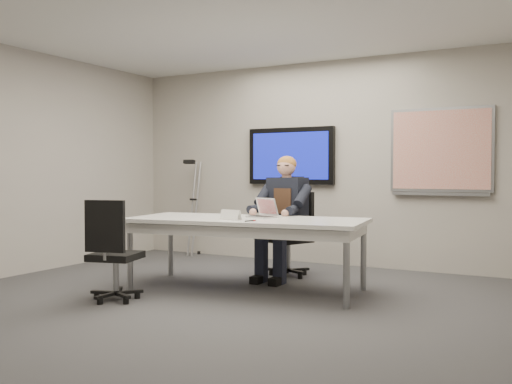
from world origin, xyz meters
The scene contains 13 objects.
floor centered at (0.00, 0.00, 0.00)m, with size 6.00×6.00×0.02m, color #363639.
ceiling centered at (0.00, 0.00, 2.80)m, with size 6.00×6.00×0.02m, color silver.
wall_back centered at (0.00, 3.00, 1.40)m, with size 6.00×0.02×2.80m, color #ACA79B.
conference_table centered at (-0.08, 0.92, 0.69)m, with size 2.64×1.37×0.78m.
tv_display centered at (-0.50, 2.95, 1.50)m, with size 1.30×0.09×0.80m.
whiteboard centered at (1.55, 2.97, 1.53)m, with size 1.25×0.08×1.10m.
office_chair_far centered at (-0.02, 1.93, 0.32)m, with size 0.65×0.65×1.03m.
office_chair_near centered at (-0.97, -0.16, 0.31)m, with size 0.59×0.59×1.00m.
seated_person centered at (-0.04, 1.67, 0.59)m, with size 0.48×0.82×1.47m.
crutch centered at (-2.06, 2.80, 0.75)m, with size 0.20×0.34×1.49m, color #A7A9AF, non-canonical shape.
laptop centered at (0.02, 1.12, 0.83)m, with size 0.35×0.36×0.21m.
name_tent centered at (-0.14, 0.69, 0.83)m, with size 0.26×0.07×0.10m, color white, non-canonical shape.
pen centered at (0.14, 0.60, 0.78)m, with size 0.01×0.01×0.15m, color black.
Camera 1 is at (2.91, -4.39, 1.27)m, focal length 40.00 mm.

